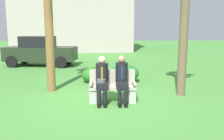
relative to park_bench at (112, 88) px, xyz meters
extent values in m
plane|color=#478A38|center=(-0.35, 0.02, -0.39)|extent=(80.00, 80.00, 0.00)
cube|color=#B7AD9E|center=(0.00, -0.05, 0.02)|extent=(1.29, 0.44, 0.07)
cube|color=#B7AD9E|center=(0.00, 0.14, 0.28)|extent=(1.29, 0.06, 0.45)
cube|color=#B7AD9E|center=(-0.61, -0.05, 0.16)|extent=(0.08, 0.44, 0.06)
cube|color=#B7AD9E|center=(0.61, -0.05, 0.16)|extent=(0.08, 0.44, 0.06)
cube|color=#B8B8B8|center=(-0.55, -0.05, -0.20)|extent=(0.20, 0.37, 0.38)
cube|color=#B8B8B8|center=(0.55, -0.05, -0.20)|extent=(0.20, 0.37, 0.38)
cube|color=black|center=(-0.29, -0.22, 0.14)|extent=(0.32, 0.38, 0.16)
cylinder|color=black|center=(-0.37, -0.41, -0.17)|extent=(0.11, 0.11, 0.45)
cylinder|color=black|center=(-0.21, -0.41, -0.17)|extent=(0.11, 0.11, 0.45)
cube|color=black|center=(-0.37, -0.47, -0.36)|extent=(0.09, 0.22, 0.07)
cube|color=black|center=(-0.21, -0.47, -0.36)|extent=(0.09, 0.22, 0.07)
cylinder|color=black|center=(-0.29, -0.03, 0.45)|extent=(0.34, 0.34, 0.53)
cube|color=olive|center=(-0.29, -0.19, 0.47)|extent=(0.05, 0.01, 0.34)
sphere|color=beige|center=(-0.29, -0.03, 0.81)|extent=(0.21, 0.21, 0.21)
cylinder|color=#515151|center=(-0.31, -0.24, 0.26)|extent=(0.24, 0.24, 0.09)
cube|color=black|center=(0.26, -0.22, 0.14)|extent=(0.32, 0.38, 0.16)
cylinder|color=black|center=(0.18, -0.41, -0.17)|extent=(0.11, 0.11, 0.45)
cylinder|color=black|center=(0.34, -0.41, -0.17)|extent=(0.11, 0.11, 0.45)
cube|color=black|center=(0.18, -0.47, -0.36)|extent=(0.09, 0.22, 0.07)
cube|color=black|center=(0.34, -0.47, -0.36)|extent=(0.09, 0.22, 0.07)
cylinder|color=black|center=(0.26, -0.03, 0.46)|extent=(0.34, 0.34, 0.54)
cube|color=navy|center=(0.26, -0.19, 0.48)|extent=(0.05, 0.01, 0.34)
sphere|color=#9E7556|center=(0.26, -0.03, 0.82)|extent=(0.21, 0.21, 0.21)
cylinder|color=brown|center=(-1.99, 1.28, 1.92)|extent=(0.27, 0.27, 4.63)
cylinder|color=brown|center=(2.16, 0.59, 1.67)|extent=(0.27, 0.27, 4.12)
ellipsoid|color=#2A6B1F|center=(-0.64, 2.52, -0.10)|extent=(0.94, 0.86, 0.59)
ellipsoid|color=#2A6B2E|center=(0.56, 2.49, -0.04)|extent=(1.12, 1.03, 0.70)
cube|color=#232D1E|center=(-3.80, 6.96, 0.31)|extent=(4.05, 1.99, 0.76)
cube|color=black|center=(-3.95, 6.98, 0.99)|extent=(1.84, 1.54, 0.60)
cylinder|color=black|center=(-2.36, 7.58, -0.07)|extent=(0.65, 0.21, 0.64)
cylinder|color=black|center=(-2.53, 6.03, -0.07)|extent=(0.65, 0.21, 0.64)
cylinder|color=black|center=(-5.07, 7.89, -0.07)|extent=(0.65, 0.21, 0.64)
cylinder|color=black|center=(-5.24, 6.34, -0.07)|extent=(0.65, 0.21, 0.64)
cube|color=#B2A29B|center=(-3.09, 18.08, 3.77)|extent=(11.15, 6.91, 8.33)
camera|label=1|loc=(-0.25, -6.40, 1.61)|focal=37.39mm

